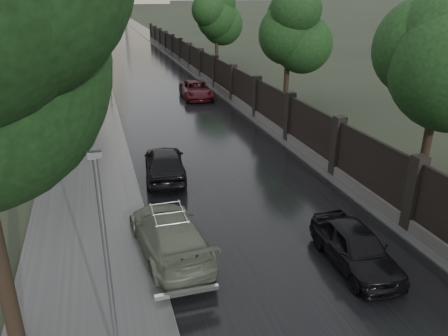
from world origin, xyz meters
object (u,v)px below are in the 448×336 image
at_px(volga_sedan, 170,234).
at_px(car_right_far, 196,90).
at_px(tree_left_far, 50,26).
at_px(lamp_post, 108,271).
at_px(tree_right_a, 441,67).
at_px(tree_right_b, 289,35).
at_px(hatchback_left, 165,163).
at_px(traffic_light, 109,74).
at_px(tree_right_c, 216,19).
at_px(car_right_near, 355,247).

distance_m(volga_sedan, car_right_far, 21.36).
height_order(tree_left_far, lamp_post, tree_left_far).
relative_size(tree_right_a, tree_right_b, 1.00).
bearing_deg(hatchback_left, tree_right_b, -128.89).
distance_m(tree_right_a, traffic_light, 20.85).
relative_size(traffic_light, car_right_far, 0.86).
bearing_deg(volga_sedan, tree_left_far, -84.89).
height_order(lamp_post, volga_sedan, lamp_post).
bearing_deg(car_right_far, traffic_light, -163.59).
height_order(tree_right_c, hatchback_left, tree_right_c).
distance_m(traffic_light, car_right_near, 22.21).
height_order(tree_right_b, hatchback_left, tree_right_b).
distance_m(traffic_light, hatchback_left, 13.38).
bearing_deg(tree_right_b, traffic_light, 165.76).
distance_m(tree_right_b, tree_right_c, 18.00).
xyz_separation_m(tree_right_b, volga_sedan, (-11.03, -16.09, -4.28)).
distance_m(tree_right_a, volga_sedan, 12.02).
relative_size(traffic_light, volga_sedan, 0.86).
xyz_separation_m(traffic_light, hatchback_left, (1.58, -13.18, -1.68)).
bearing_deg(car_right_near, tree_right_b, 74.17).
height_order(tree_right_c, car_right_far, tree_right_c).
distance_m(tree_left_far, tree_right_b, 17.45).
distance_m(volga_sedan, hatchback_left, 5.96).
height_order(tree_left_far, traffic_light, tree_left_far).
relative_size(volga_sedan, car_right_near, 1.24).
distance_m(traffic_light, car_right_far, 6.81).
xyz_separation_m(tree_right_c, hatchback_left, (-10.22, -28.19, -4.23)).
relative_size(car_right_near, car_right_far, 0.80).
height_order(hatchback_left, car_right_near, hatchback_left).
bearing_deg(lamp_post, tree_right_c, 71.48).
distance_m(tree_left_far, tree_right_a, 26.91).
height_order(tree_right_a, tree_right_b, same).
bearing_deg(car_right_near, tree_right_a, 38.35).
bearing_deg(tree_right_a, hatchback_left, 159.54).
xyz_separation_m(lamp_post, traffic_light, (1.10, 23.49, -0.27)).
height_order(tree_right_c, traffic_light, tree_right_c).
height_order(tree_left_far, hatchback_left, tree_left_far).
distance_m(volga_sedan, car_right_near, 5.62).
relative_size(tree_right_b, volga_sedan, 1.51).
relative_size(tree_right_c, hatchback_left, 1.67).
relative_size(traffic_light, hatchback_left, 0.95).
bearing_deg(tree_right_c, traffic_light, -128.18).
relative_size(lamp_post, car_right_far, 1.10).
xyz_separation_m(tree_left_far, car_right_near, (9.62, -26.34, -4.61)).
bearing_deg(car_right_near, tree_right_c, 82.77).
bearing_deg(tree_right_b, tree_right_a, -90.00).
bearing_deg(lamp_post, traffic_light, 87.32).
xyz_separation_m(tree_left_far, tree_right_a, (15.50, -22.00, -0.29)).
bearing_deg(tree_left_far, lamp_post, -84.79).
bearing_deg(volga_sedan, hatchback_left, -103.22).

